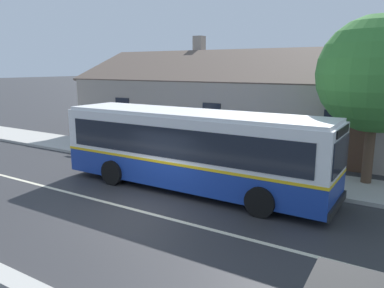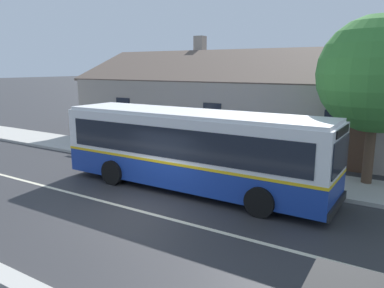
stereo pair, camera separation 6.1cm
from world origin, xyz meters
name	(u,v)px [view 2 (the right image)]	position (x,y,z in m)	size (l,w,h in m)	color
ground_plane	(135,210)	(0.00, 0.00, 0.00)	(300.00, 300.00, 0.00)	#2D2D30
sidewalk_far	(220,168)	(0.00, 6.00, 0.07)	(60.00, 3.00, 0.15)	#ADAAA3
lane_divider_stripe	(135,210)	(0.00, 0.00, 0.00)	(60.00, 0.16, 0.01)	beige
community_building	(298,111)	(1.20, 13.83, 2.04)	(28.43, 10.03, 6.85)	gray
transit_bus	(192,148)	(0.41, 2.90, 1.63)	(10.91, 2.80, 3.03)	navy
bench_by_building	(92,143)	(-7.60, 5.25, 0.56)	(1.53, 0.51, 0.94)	brown
street_tree_primary	(378,80)	(6.18, 7.02, 4.21)	(4.42, 4.42, 6.62)	#4C3828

